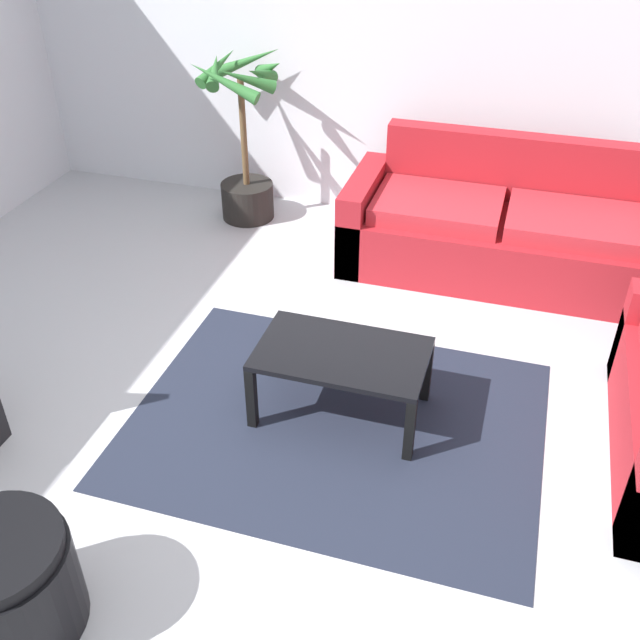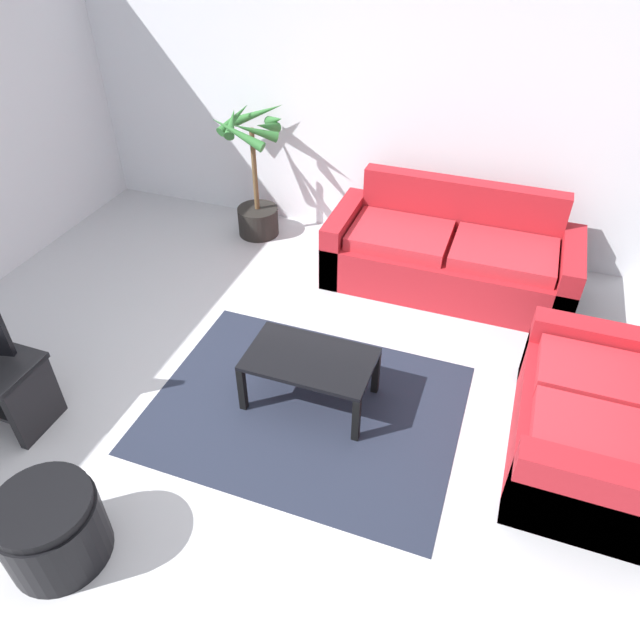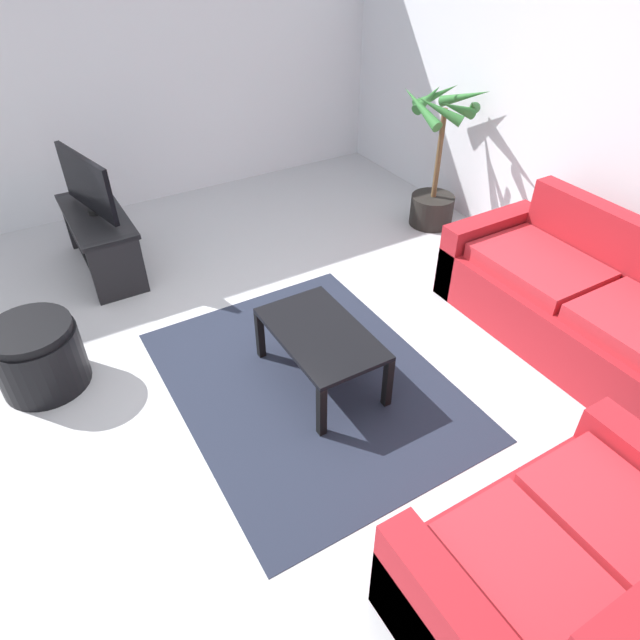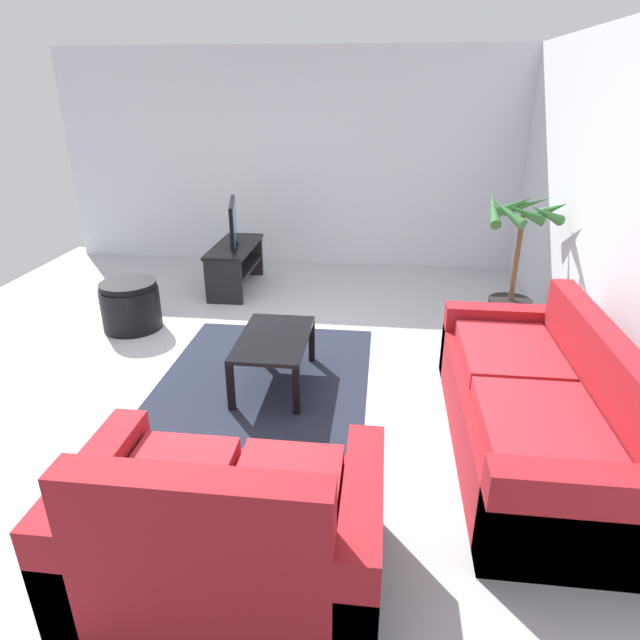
{
  "view_description": "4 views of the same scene",
  "coord_description": "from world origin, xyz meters",
  "px_view_note": "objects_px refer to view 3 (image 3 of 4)",
  "views": [
    {
      "loc": [
        1.15,
        -2.5,
        2.71
      ],
      "look_at": [
        0.2,
        0.62,
        0.47
      ],
      "focal_mm": 40.82,
      "sensor_mm": 36.0,
      "label": 1
    },
    {
      "loc": [
        1.47,
        -2.38,
        3.17
      ],
      "look_at": [
        0.39,
        0.6,
        0.64
      ],
      "focal_mm": 32.8,
      "sensor_mm": 36.0,
      "label": 2
    },
    {
      "loc": [
        2.81,
        -1.0,
        2.71
      ],
      "look_at": [
        0.54,
        0.34,
        0.66
      ],
      "focal_mm": 31.65,
      "sensor_mm": 36.0,
      "label": 3
    },
    {
      "loc": [
        4.15,
        1.27,
        2.22
      ],
      "look_at": [
        0.42,
        0.82,
        0.6
      ],
      "focal_mm": 30.33,
      "sensor_mm": 36.0,
      "label": 4
    }
  ],
  "objects_px": {
    "couch_main": "(591,312)",
    "couch_loveseat": "(570,576)",
    "tv_stand": "(100,233)",
    "potted_palm": "(437,172)",
    "tv": "(87,183)",
    "coffee_table": "(321,339)",
    "ottoman": "(38,356)"
  },
  "relations": [
    {
      "from": "couch_main",
      "to": "couch_loveseat",
      "type": "distance_m",
      "value": 2.1
    },
    {
      "from": "couch_main",
      "to": "couch_loveseat",
      "type": "height_order",
      "value": "same"
    },
    {
      "from": "tv_stand",
      "to": "potted_palm",
      "type": "relative_size",
      "value": 0.82
    },
    {
      "from": "tv",
      "to": "coffee_table",
      "type": "height_order",
      "value": "tv"
    },
    {
      "from": "couch_main",
      "to": "couch_loveseat",
      "type": "bearing_deg",
      "value": -53.79
    },
    {
      "from": "tv",
      "to": "potted_palm",
      "type": "xyz_separation_m",
      "value": [
        0.81,
        3.0,
        -0.26
      ]
    },
    {
      "from": "couch_main",
      "to": "couch_loveseat",
      "type": "relative_size",
      "value": 1.51
    },
    {
      "from": "couch_main",
      "to": "couch_loveseat",
      "type": "xyz_separation_m",
      "value": [
        1.24,
        -1.69,
        -0.01
      ]
    },
    {
      "from": "tv",
      "to": "ottoman",
      "type": "height_order",
      "value": "tv"
    },
    {
      "from": "couch_main",
      "to": "potted_palm",
      "type": "relative_size",
      "value": 1.65
    },
    {
      "from": "couch_main",
      "to": "ottoman",
      "type": "relative_size",
      "value": 3.86
    },
    {
      "from": "coffee_table",
      "to": "ottoman",
      "type": "relative_size",
      "value": 1.58
    },
    {
      "from": "couch_loveseat",
      "to": "tv",
      "type": "bearing_deg",
      "value": -165.73
    },
    {
      "from": "tv",
      "to": "potted_palm",
      "type": "bearing_deg",
      "value": 74.91
    },
    {
      "from": "couch_loveseat",
      "to": "tv_stand",
      "type": "height_order",
      "value": "couch_loveseat"
    },
    {
      "from": "coffee_table",
      "to": "potted_palm",
      "type": "xyz_separation_m",
      "value": [
        -1.38,
        2.1,
        0.18
      ]
    },
    {
      "from": "coffee_table",
      "to": "ottoman",
      "type": "xyz_separation_m",
      "value": [
        -0.92,
        -1.63,
        -0.12
      ]
    },
    {
      "from": "tv",
      "to": "couch_loveseat",
      "type": "bearing_deg",
      "value": 14.27
    },
    {
      "from": "tv_stand",
      "to": "coffee_table",
      "type": "relative_size",
      "value": 1.22
    },
    {
      "from": "tv",
      "to": "ottoman",
      "type": "bearing_deg",
      "value": -29.97
    },
    {
      "from": "tv_stand",
      "to": "potted_palm",
      "type": "height_order",
      "value": "potted_palm"
    },
    {
      "from": "couch_main",
      "to": "tv_stand",
      "type": "distance_m",
      "value": 3.96
    },
    {
      "from": "coffee_table",
      "to": "potted_palm",
      "type": "height_order",
      "value": "potted_palm"
    },
    {
      "from": "couch_main",
      "to": "coffee_table",
      "type": "bearing_deg",
      "value": -110.06
    },
    {
      "from": "tv_stand",
      "to": "coffee_table",
      "type": "distance_m",
      "value": 2.36
    },
    {
      "from": "tv",
      "to": "ottoman",
      "type": "distance_m",
      "value": 1.57
    },
    {
      "from": "couch_loveseat",
      "to": "potted_palm",
      "type": "bearing_deg",
      "value": 149.27
    },
    {
      "from": "couch_main",
      "to": "coffee_table",
      "type": "relative_size",
      "value": 2.44
    },
    {
      "from": "coffee_table",
      "to": "tv_stand",
      "type": "bearing_deg",
      "value": -157.65
    },
    {
      "from": "tv_stand",
      "to": "ottoman",
      "type": "xyz_separation_m",
      "value": [
        1.27,
        -0.73,
        -0.11
      ]
    },
    {
      "from": "tv_stand",
      "to": "ottoman",
      "type": "relative_size",
      "value": 1.93
    },
    {
      "from": "couch_loveseat",
      "to": "coffee_table",
      "type": "height_order",
      "value": "couch_loveseat"
    }
  ]
}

